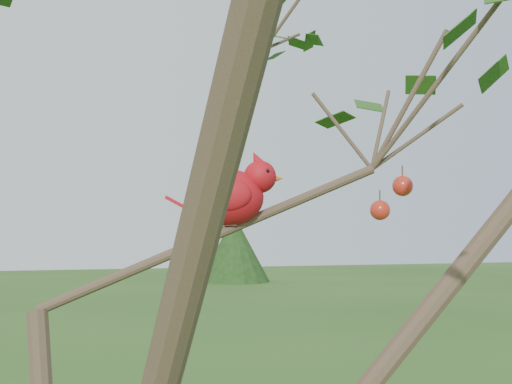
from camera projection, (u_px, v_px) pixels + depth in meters
crabapple_tree at (93, 204)px, 0.97m from camera, size 2.35×2.05×2.95m
cardinal at (232, 194)px, 1.15m from camera, size 0.21×0.13×0.15m
distant_trees at (43, 255)px, 21.54m from camera, size 46.59×11.94×3.01m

